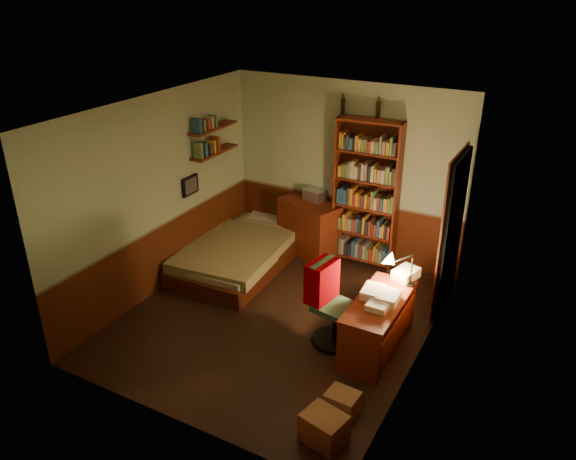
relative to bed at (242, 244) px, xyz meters
The scene contains 24 objects.
floor 1.54m from the bed, 40.15° to the right, with size 3.50×4.00×0.02m, color black.
ceiling 2.73m from the bed, 40.15° to the right, with size 3.50×4.00×0.02m, color silver.
wall_back 1.83m from the bed, 42.13° to the left, with size 3.50×0.02×2.60m, color #A0B58F.
wall_left 1.50m from the bed, 122.17° to the right, with size 0.02×4.00×2.60m, color #A0B58F.
wall_right 3.22m from the bed, 18.44° to the right, with size 0.02×4.00×2.60m, color #A0B58F.
wall_front 3.34m from the bed, 68.90° to the right, with size 3.50×0.02×2.60m, color #A0B58F.
doorway 2.97m from the bed, ahead, with size 0.06×0.90×2.00m, color black.
door_trim 2.93m from the bed, ahead, with size 0.02×0.98×2.08m, color #3B1609.
bed is the anchor object (origin of this frame).
dresser 1.06m from the bed, 49.06° to the left, with size 0.93×0.47×0.83m, color #5D1F0F.
mini_stereo 1.30m from the bed, 52.04° to the left, with size 0.30×0.23×0.16m, color #B2B2B7.
bookshelf 1.92m from the bed, 29.86° to the left, with size 0.92×0.29×2.14m, color #5D1F0F.
bottle_left 2.41m from the bed, 42.64° to the left, with size 0.06×0.06×0.21m, color black.
bottle_right 2.68m from the bed, 31.98° to the left, with size 0.06×0.06×0.22m, color black.
desk 2.64m from the bed, 22.13° to the right, with size 0.50×1.21×0.65m, color #5D1F0F.
paper_stack 2.60m from the bed, ahead, with size 0.22×0.30×0.12m, color silver.
desk_lamp 2.75m from the bed, 11.09° to the right, with size 0.17×0.17×0.56m, color black.
office_chair 2.27m from the bed, 29.26° to the right, with size 0.46×0.40×0.92m, color #326544.
red_jacket 2.24m from the bed, 31.48° to the right, with size 0.22×0.41×0.48m, color #A60008.
wall_shelf_lower 1.37m from the bed, 165.14° to the left, with size 0.20×0.90×0.03m, color #5D1F0F.
wall_shelf_upper 1.70m from the bed, 165.14° to the left, with size 0.20×0.90×0.03m, color #5D1F0F.
framed_picture 1.14m from the bed, 147.01° to the right, with size 0.04×0.32×0.26m, color black.
cardboard_box_a 3.56m from the bed, 45.27° to the right, with size 0.38×0.31×0.29m, color #9A704D.
cardboard_box_b 3.28m from the bed, 40.01° to the right, with size 0.31×0.25×0.22m, color #9A704D.
Camera 1 is at (2.91, -5.12, 3.95)m, focal length 35.00 mm.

